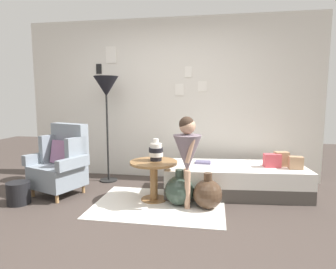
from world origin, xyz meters
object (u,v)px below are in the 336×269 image
side_table (154,172)px  demijohn_near (179,190)px  book_on_daybed (203,162)px  magazine_basket (19,193)px  daybed (234,179)px  demijohn_far (208,194)px  vase_striped (156,152)px  person_child (187,150)px  armchair (61,163)px  floor_lamp (106,91)px

side_table → demijohn_near: size_ratio=1.36×
side_table → book_on_daybed: bearing=39.6°
magazine_basket → book_on_daybed: bearing=21.8°
daybed → magazine_basket: bearing=-162.5°
demijohn_far → demijohn_near: bearing=171.0°
vase_striped → person_child: (0.43, -0.22, 0.07)m
demijohn_far → book_on_daybed: bearing=97.6°
vase_striped → demijohn_near: bearing=-24.8°
vase_striped → demijohn_near: size_ratio=0.63×
demijohn_far → magazine_basket: size_ratio=1.57×
demijohn_near → person_child: bearing=-35.9°
book_on_daybed → magazine_basket: bearing=-158.2°
book_on_daybed → demijohn_far: demijohn_far is taller
daybed → side_table: size_ratio=3.18×
armchair → demijohn_far: bearing=-6.1°
side_table → person_child: size_ratio=0.55×
demijohn_near → demijohn_far: demijohn_near is taller
book_on_daybed → magazine_basket: size_ratio=0.79×
vase_striped → demijohn_far: 0.85m
daybed → person_child: (-0.60, -0.62, 0.51)m
daybed → book_on_daybed: 0.49m
armchair → book_on_daybed: bearing=13.0°
person_child → demijohn_far: person_child is taller
floor_lamp → vase_striped: bearing=-36.5°
floor_lamp → demijohn_near: 1.96m
person_child → floor_lamp: bearing=146.1°
vase_striped → magazine_basket: bearing=-164.9°
book_on_daybed → magazine_basket: book_on_daybed is taller
magazine_basket → demijohn_near: bearing=8.5°
demijohn_far → vase_striped: bearing=163.0°
person_child → demijohn_far: bearing=4.0°
side_table → magazine_basket: bearing=-166.3°
daybed → floor_lamp: (-1.96, 0.29, 1.24)m
armchair → demijohn_near: 1.70m
floor_lamp → demijohn_far: 2.23m
daybed → side_table: bearing=-156.9°
daybed → floor_lamp: size_ratio=1.18×
armchair → side_table: size_ratio=1.58×
side_table → floor_lamp: 1.58m
daybed → demijohn_far: demijohn_far is taller
book_on_daybed → demijohn_near: bearing=-113.3°
vase_striped → demijohn_near: vase_striped is taller
vase_striped → demijohn_near: (0.33, -0.15, -0.45)m
demijohn_near → floor_lamp: bearing=146.3°
armchair → person_child: person_child is taller
armchair → floor_lamp: bearing=58.5°
vase_striped → floor_lamp: (-0.93, 0.69, 0.80)m
side_table → book_on_daybed: size_ratio=2.80×
demijohn_near → demijohn_far: size_ratio=1.03×
demijohn_far → magazine_basket: demijohn_far is taller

